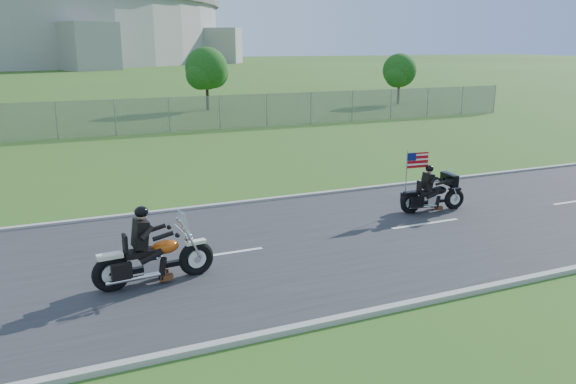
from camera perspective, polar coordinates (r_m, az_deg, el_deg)
name	(u,v)px	position (r m, az deg, el deg)	size (l,w,h in m)	color
ground	(295,245)	(14.27, 0.74, -5.38)	(420.00, 420.00, 0.00)	#2F4716
road	(295,244)	(14.27, 0.74, -5.30)	(120.00, 8.00, 0.04)	#28282B
curb_north	(243,203)	(17.85, -4.56, -1.09)	(120.00, 0.18, 0.12)	#9E9B93
curb_south	(382,310)	(10.98, 9.56, -11.77)	(120.00, 0.18, 0.12)	#9E9B93
fence	(57,120)	(32.47, -22.46, 6.75)	(60.00, 0.03, 2.00)	gray
tree_fence_near	(207,71)	(43.85, -8.24, 12.11)	(3.52, 3.28, 4.75)	#382316
tree_fence_far	(400,72)	(48.81, 11.27, 11.85)	(3.08, 2.87, 4.20)	#382316
motorcycle_lead	(153,259)	(12.17, -13.57, -6.68)	(2.60, 0.76, 1.75)	black
motorcycle_follow	(433,196)	(17.43, 14.48, -0.37)	(2.17, 0.74, 1.81)	black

